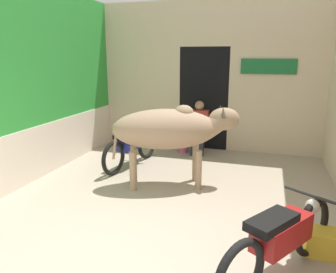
{
  "coord_description": "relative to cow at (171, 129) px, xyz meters",
  "views": [
    {
      "loc": [
        1.39,
        -2.5,
        2.22
      ],
      "look_at": [
        -0.1,
        2.35,
        0.97
      ],
      "focal_mm": 35.0,
      "sensor_mm": 36.0,
      "label": 1
    }
  ],
  "objects": [
    {
      "name": "crate",
      "position": [
        2.29,
        -1.47,
        -0.87
      ],
      "size": [
        0.44,
        0.32,
        0.28
      ],
      "color": "gold",
      "rests_on": "ground_plane"
    },
    {
      "name": "cow",
      "position": [
        0.0,
        0.0,
        0.0
      ],
      "size": [
        2.22,
        1.3,
        1.43
      ],
      "color": "tan",
      "rests_on": "ground_plane"
    },
    {
      "name": "shopkeeper_seated",
      "position": [
        0.07,
        1.98,
        -0.36
      ],
      "size": [
        0.41,
        0.33,
        1.24
      ],
      "color": "#282833",
      "rests_on": "ground_plane"
    },
    {
      "name": "motorcycle_far",
      "position": [
        -1.07,
        0.76,
        -0.57
      ],
      "size": [
        0.6,
        1.85,
        0.78
      ],
      "color": "black",
      "rests_on": "ground_plane"
    },
    {
      "name": "motorcycle_near",
      "position": [
        1.77,
        -2.08,
        -0.56
      ],
      "size": [
        1.15,
        1.69,
        0.79
      ],
      "color": "black",
      "rests_on": "ground_plane"
    },
    {
      "name": "wall_left_shopfront",
      "position": [
        -2.55,
        -0.1,
        0.67
      ],
      "size": [
        0.25,
        5.23,
        3.48
      ],
      "color": "green",
      "rests_on": "ground_plane"
    },
    {
      "name": "wall_back_with_doorway",
      "position": [
        0.12,
        2.79,
        0.53
      ],
      "size": [
        5.25,
        0.93,
        3.48
      ],
      "color": "beige",
      "rests_on": "ground_plane"
    },
    {
      "name": "plastic_stool",
      "position": [
        -0.32,
        2.08,
        -0.78
      ],
      "size": [
        0.34,
        0.34,
        0.44
      ],
      "color": "#DB6093",
      "rests_on": "ground_plane"
    }
  ]
}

